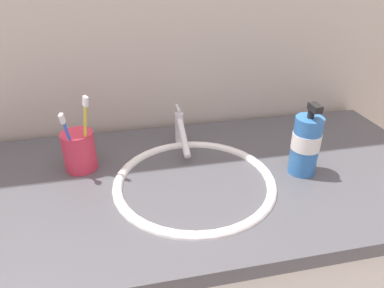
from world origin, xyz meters
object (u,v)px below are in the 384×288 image
(faucet, at_px, (181,131))
(toothbrush_cup, at_px, (79,151))
(toothbrush_yellow, at_px, (85,130))
(toothbrush_blue, at_px, (70,139))
(soap_dispenser, at_px, (306,144))

(faucet, bearing_deg, toothbrush_cup, -168.40)
(faucet, distance_m, toothbrush_yellow, 0.27)
(toothbrush_blue, bearing_deg, faucet, 17.33)
(toothbrush_yellow, bearing_deg, toothbrush_cup, 133.51)
(faucet, xyz_separation_m, soap_dispenser, (0.27, -0.19, 0.03))
(faucet, relative_size, toothbrush_blue, 0.96)
(faucet, relative_size, toothbrush_cup, 1.62)
(toothbrush_yellow, distance_m, soap_dispenser, 0.53)
(toothbrush_cup, height_order, toothbrush_yellow, toothbrush_yellow)
(faucet, xyz_separation_m, toothbrush_yellow, (-0.24, -0.08, 0.07))
(toothbrush_cup, relative_size, toothbrush_blue, 0.59)
(toothbrush_cup, height_order, soap_dispenser, soap_dispenser)
(toothbrush_cup, relative_size, soap_dispenser, 0.54)
(soap_dispenser, bearing_deg, toothbrush_cup, 166.26)
(faucet, distance_m, toothbrush_blue, 0.30)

